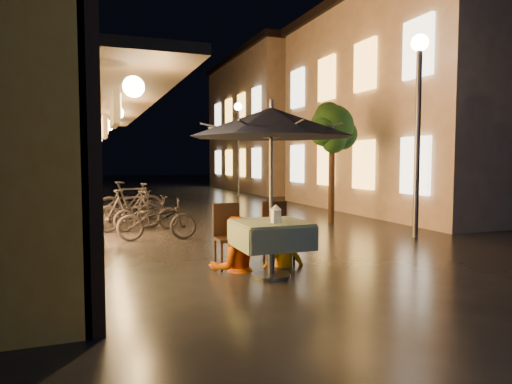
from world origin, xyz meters
name	(u,v)px	position (x,y,z in m)	size (l,w,h in m)	color
ground	(341,270)	(0.00, 0.00, 0.00)	(90.00, 90.00, 0.00)	black
east_building_near	(436,107)	(7.49, 6.50, 3.41)	(7.30, 9.30, 6.80)	#B8A38E
east_building_far	(291,125)	(7.49, 18.00, 3.66)	(7.30, 10.30, 7.30)	#B8A38E
street_tree	(332,129)	(2.41, 4.51, 2.42)	(1.43, 1.20, 3.15)	black
streetlamp_near	(418,98)	(3.00, 2.00, 2.92)	(0.36, 0.36, 4.23)	#59595E
streetlamp_far	(238,132)	(3.00, 14.00, 2.92)	(0.36, 0.36, 4.23)	#59595E
cafe_table	(271,235)	(-1.11, 0.04, 0.59)	(0.99, 0.99, 0.78)	#59595E
patio_umbrella	(271,123)	(-1.11, 0.04, 2.15)	(2.28, 2.28, 2.46)	#59595E
cafe_chair_left	(228,232)	(-1.51, 0.78, 0.54)	(0.42, 0.42, 0.97)	black
cafe_chair_right	(277,229)	(-0.71, 0.78, 0.54)	(0.42, 0.42, 0.97)	black
table_lantern	(276,213)	(-1.11, -0.13, 0.92)	(0.16, 0.16, 0.25)	white
person_orange	(234,218)	(-1.48, 0.60, 0.78)	(0.76, 0.59, 1.56)	#CE4C00
person_yellow	(283,222)	(-0.70, 0.59, 0.68)	(0.88, 0.50, 1.36)	#FE9C06
bicycle_0	(157,220)	(-2.19, 3.53, 0.42)	(0.56, 1.60, 0.84)	black
bicycle_1	(129,210)	(-2.62, 4.99, 0.48)	(0.45, 1.60, 0.96)	black
bicycle_2	(147,213)	(-2.23, 4.93, 0.40)	(0.53, 1.52, 0.80)	black
bicycle_3	(130,201)	(-2.44, 6.68, 0.54)	(0.50, 1.79, 1.07)	black
bicycle_4	(134,204)	(-2.29, 7.28, 0.40)	(0.53, 1.51, 0.79)	black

